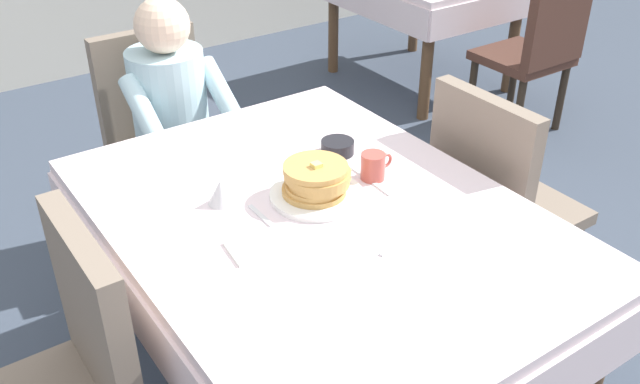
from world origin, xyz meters
name	(u,v)px	position (x,y,z in m)	size (l,w,h in m)	color
dining_table_main	(318,237)	(0.00, 0.00, 0.65)	(1.12, 1.52, 0.74)	silver
chair_diner	(162,129)	(0.01, 1.17, 0.53)	(0.44, 0.45, 0.93)	#7A6B5B
diner_person	(174,112)	(0.01, 1.01, 0.67)	(0.40, 0.43, 1.12)	silver
chair_left_side	(65,378)	(-0.77, 0.00, 0.53)	(0.45, 0.44, 0.93)	#7A6B5B
chair_right_side	(495,194)	(0.77, 0.00, 0.53)	(0.45, 0.44, 0.93)	#7A6B5B
plate_breakfast	(317,195)	(0.04, 0.07, 0.75)	(0.28, 0.28, 0.02)	white
breakfast_stack	(316,179)	(0.04, 0.07, 0.80)	(0.21, 0.20, 0.10)	tan
cup_coffee	(374,166)	(0.25, 0.06, 0.78)	(0.11, 0.08, 0.08)	#B24C42
bowl_butter	(337,147)	(0.26, 0.26, 0.76)	(0.11, 0.11, 0.04)	black
syrup_pitcher	(221,192)	(-0.21, 0.20, 0.78)	(0.08, 0.08, 0.07)	silver
fork_left_of_plate	(265,220)	(-0.15, 0.05, 0.74)	(0.18, 0.01, 0.01)	silver
knife_right_of_plate	(371,181)	(0.23, 0.05, 0.74)	(0.20, 0.01, 0.01)	silver
spoon_near_edge	(400,244)	(0.09, -0.26, 0.74)	(0.15, 0.01, 0.01)	silver
napkin_folded	(260,246)	(-0.22, -0.05, 0.74)	(0.17, 0.12, 0.01)	white
background_chair_empty	(539,45)	(2.14, 0.96, 0.53)	(0.44, 0.45, 0.93)	#4C2D23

